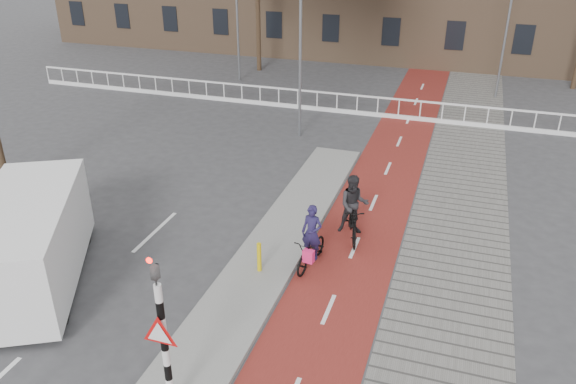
% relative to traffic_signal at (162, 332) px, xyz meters
% --- Properties ---
extents(ground, '(120.00, 120.00, 0.00)m').
position_rel_traffic_signal_xyz_m(ground, '(0.60, 2.02, -1.99)').
color(ground, '#38383A').
rests_on(ground, ground).
extents(bike_lane, '(2.50, 60.00, 0.01)m').
position_rel_traffic_signal_xyz_m(bike_lane, '(2.10, 12.02, -1.98)').
color(bike_lane, maroon).
rests_on(bike_lane, ground).
extents(sidewalk, '(3.00, 60.00, 0.01)m').
position_rel_traffic_signal_xyz_m(sidewalk, '(4.90, 12.02, -1.98)').
color(sidewalk, slate).
rests_on(sidewalk, ground).
extents(curb_island, '(1.80, 16.00, 0.12)m').
position_rel_traffic_signal_xyz_m(curb_island, '(-0.10, 6.02, -1.93)').
color(curb_island, gray).
rests_on(curb_island, ground).
extents(traffic_signal, '(0.80, 0.80, 3.68)m').
position_rel_traffic_signal_xyz_m(traffic_signal, '(0.00, 0.00, 0.00)').
color(traffic_signal, black).
rests_on(traffic_signal, curb_island).
extents(bollard, '(0.12, 0.12, 0.84)m').
position_rel_traffic_signal_xyz_m(bollard, '(-0.05, 4.92, -1.45)').
color(bollard, '#DEBF0C').
rests_on(bollard, curb_island).
extents(cyclist_near, '(0.83, 1.80, 1.83)m').
position_rel_traffic_signal_xyz_m(cyclist_near, '(1.15, 5.75, -1.37)').
color(cyclist_near, black).
rests_on(cyclist_near, bike_lane).
extents(cyclist_far, '(1.08, 1.99, 2.05)m').
position_rel_traffic_signal_xyz_m(cyclist_far, '(1.91, 7.50, -1.13)').
color(cyclist_far, black).
rests_on(cyclist_far, bike_lane).
extents(van, '(4.45, 5.79, 2.33)m').
position_rel_traffic_signal_xyz_m(van, '(-5.47, 2.74, -0.76)').
color(van, white).
rests_on(van, ground).
extents(railing, '(28.00, 0.10, 0.99)m').
position_rel_traffic_signal_xyz_m(railing, '(-4.40, 19.02, -1.68)').
color(railing, silver).
rests_on(railing, ground).
extents(tree_mid, '(0.28, 0.28, 6.65)m').
position_rel_traffic_signal_xyz_m(tree_mid, '(-8.01, 25.68, 1.34)').
color(tree_mid, '#332516').
rests_on(tree_mid, ground).
extents(streetlight_near, '(0.12, 0.12, 8.00)m').
position_rel_traffic_signal_xyz_m(streetlight_near, '(-2.17, 15.35, 2.01)').
color(streetlight_near, slate).
rests_on(streetlight_near, ground).
extents(streetlight_left, '(0.12, 0.12, 7.52)m').
position_rel_traffic_signal_xyz_m(streetlight_left, '(-8.25, 23.10, 1.77)').
color(streetlight_left, slate).
rests_on(streetlight_left, ground).
extents(streetlight_right, '(0.12, 0.12, 7.54)m').
position_rel_traffic_signal_xyz_m(streetlight_right, '(6.01, 24.21, 1.78)').
color(streetlight_right, slate).
rests_on(streetlight_right, ground).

